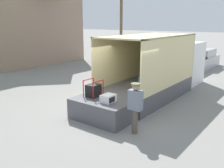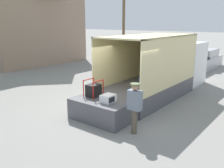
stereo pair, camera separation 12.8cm
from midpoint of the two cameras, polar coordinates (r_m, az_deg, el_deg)
ground_plane at (r=9.80m, az=0.97°, el=-6.77°), size 160.00×160.00×0.00m
box_truck at (r=13.26m, az=12.75°, el=2.77°), size 7.45×2.32×2.91m
tailgate_deck at (r=9.14m, az=-1.75°, el=-5.82°), size 1.44×2.20×0.76m
microwave at (r=8.71m, az=-0.47°, el=-3.30°), size 0.49×0.41×0.27m
portable_generator at (r=9.38m, az=-3.80°, el=-1.37°), size 0.60×0.52×0.64m
worker_person at (r=7.85m, az=5.67°, el=-4.44°), size 0.30×0.44×1.65m
pickup_truck_silver at (r=20.30m, az=19.41°, el=5.10°), size 5.37×2.09×1.43m
house_backdrop at (r=23.97m, az=-19.89°, el=14.47°), size 8.64×7.94×7.82m
utility_pole at (r=25.76m, az=2.85°, el=15.60°), size 1.80×0.28×8.03m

